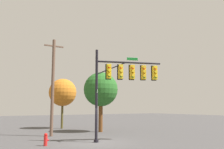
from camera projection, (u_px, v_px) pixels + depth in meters
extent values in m
plane|color=#464344|center=(96.00, 142.00, 17.95)|extent=(120.00, 120.00, 0.00)
cylinder|color=black|center=(96.00, 95.00, 18.40)|extent=(0.20, 0.20, 6.92)
cylinder|color=black|center=(96.00, 141.00, 17.96)|extent=(0.36, 0.36, 0.20)
cylinder|color=black|center=(129.00, 63.00, 19.28)|extent=(4.88, 1.93, 0.14)
cylinder|color=black|center=(112.00, 68.00, 18.91)|extent=(2.23, 0.89, 1.07)
cube|color=yellow|center=(109.00, 71.00, 18.84)|extent=(0.42, 0.44, 1.10)
cube|color=black|center=(108.00, 72.00, 19.03)|extent=(0.43, 0.18, 1.22)
sphere|color=#FF2018|center=(109.00, 67.00, 18.69)|extent=(0.22, 0.22, 0.22)
cylinder|color=yellow|center=(110.00, 66.00, 18.64)|extent=(0.26, 0.21, 0.23)
sphere|color=#855607|center=(109.00, 71.00, 18.64)|extent=(0.22, 0.22, 0.22)
cylinder|color=yellow|center=(110.00, 70.00, 18.59)|extent=(0.26, 0.21, 0.23)
sphere|color=#0B621E|center=(109.00, 75.00, 18.60)|extent=(0.22, 0.22, 0.22)
cylinder|color=yellow|center=(110.00, 75.00, 18.55)|extent=(0.26, 0.21, 0.23)
cube|color=yellow|center=(121.00, 72.00, 19.03)|extent=(0.41, 0.44, 1.10)
cube|color=black|center=(120.00, 72.00, 19.22)|extent=(0.43, 0.17, 1.22)
sphere|color=#FF2018|center=(121.00, 67.00, 18.88)|extent=(0.22, 0.22, 0.22)
cylinder|color=yellow|center=(122.00, 66.00, 18.83)|extent=(0.26, 0.20, 0.23)
sphere|color=#855607|center=(121.00, 71.00, 18.84)|extent=(0.22, 0.22, 0.22)
cylinder|color=yellow|center=(122.00, 71.00, 18.79)|extent=(0.26, 0.20, 0.23)
sphere|color=#0B621E|center=(121.00, 76.00, 18.79)|extent=(0.22, 0.22, 0.22)
cylinder|color=yellow|center=(122.00, 75.00, 18.74)|extent=(0.26, 0.20, 0.23)
cube|color=yellow|center=(132.00, 72.00, 19.23)|extent=(0.42, 0.44, 1.10)
cube|color=black|center=(131.00, 72.00, 19.42)|extent=(0.43, 0.17, 1.22)
sphere|color=#FF2018|center=(133.00, 67.00, 19.08)|extent=(0.22, 0.22, 0.22)
cylinder|color=yellow|center=(133.00, 67.00, 19.03)|extent=(0.26, 0.20, 0.23)
sphere|color=#855607|center=(133.00, 72.00, 19.03)|extent=(0.22, 0.22, 0.22)
cylinder|color=yellow|center=(133.00, 71.00, 18.98)|extent=(0.26, 0.20, 0.23)
sphere|color=#0B621E|center=(133.00, 76.00, 18.99)|extent=(0.22, 0.22, 0.22)
cylinder|color=yellow|center=(133.00, 75.00, 18.94)|extent=(0.26, 0.20, 0.23)
cube|color=yellow|center=(144.00, 72.00, 19.42)|extent=(0.43, 0.45, 1.10)
cube|color=black|center=(143.00, 73.00, 19.62)|extent=(0.42, 0.20, 1.22)
sphere|color=#FF2018|center=(144.00, 68.00, 19.27)|extent=(0.22, 0.22, 0.22)
cylinder|color=yellow|center=(144.00, 67.00, 19.22)|extent=(0.27, 0.22, 0.23)
sphere|color=#855607|center=(144.00, 72.00, 19.23)|extent=(0.22, 0.22, 0.22)
cylinder|color=yellow|center=(145.00, 71.00, 19.18)|extent=(0.27, 0.22, 0.23)
sphere|color=#0B621E|center=(144.00, 76.00, 19.18)|extent=(0.22, 0.22, 0.22)
cylinder|color=yellow|center=(145.00, 76.00, 19.13)|extent=(0.27, 0.22, 0.23)
cube|color=yellow|center=(155.00, 73.00, 19.62)|extent=(0.41, 0.44, 1.10)
cube|color=black|center=(154.00, 73.00, 19.81)|extent=(0.43, 0.17, 1.22)
sphere|color=#FF2018|center=(156.00, 68.00, 19.47)|extent=(0.22, 0.22, 0.22)
cylinder|color=yellow|center=(156.00, 67.00, 19.42)|extent=(0.26, 0.20, 0.23)
sphere|color=#855607|center=(156.00, 72.00, 19.43)|extent=(0.22, 0.22, 0.22)
cylinder|color=yellow|center=(156.00, 72.00, 19.38)|extent=(0.26, 0.20, 0.23)
sphere|color=#0B621E|center=(156.00, 77.00, 19.38)|extent=(0.22, 0.22, 0.22)
cylinder|color=yellow|center=(156.00, 76.00, 19.33)|extent=(0.26, 0.20, 0.23)
cube|color=white|center=(132.00, 59.00, 19.37)|extent=(0.89, 0.35, 0.26)
cube|color=#166A26|center=(132.00, 59.00, 19.37)|extent=(0.85, 0.34, 0.22)
cube|color=white|center=(97.00, 91.00, 18.44)|extent=(0.35, 0.89, 0.26)
cube|color=#1F732A|center=(97.00, 91.00, 18.44)|extent=(0.34, 0.85, 0.22)
cylinder|color=brown|center=(53.00, 87.00, 22.24)|extent=(0.28, 0.28, 8.76)
cube|color=brown|center=(54.00, 46.00, 22.74)|extent=(1.80, 0.18, 0.12)
cylinder|color=red|center=(46.00, 141.00, 16.36)|extent=(0.24, 0.24, 0.65)
sphere|color=red|center=(46.00, 135.00, 16.41)|extent=(0.22, 0.22, 0.22)
cylinder|color=red|center=(48.00, 140.00, 16.45)|extent=(0.12, 0.10, 0.10)
cylinder|color=#50471F|center=(62.00, 116.00, 29.58)|extent=(0.26, 0.26, 2.91)
sphere|color=#C8701F|center=(63.00, 92.00, 29.95)|extent=(3.34, 3.34, 3.34)
cylinder|color=brown|center=(101.00, 118.00, 25.57)|extent=(0.43, 0.43, 2.89)
sphere|color=#276123|center=(101.00, 89.00, 25.96)|extent=(3.61, 3.61, 3.61)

